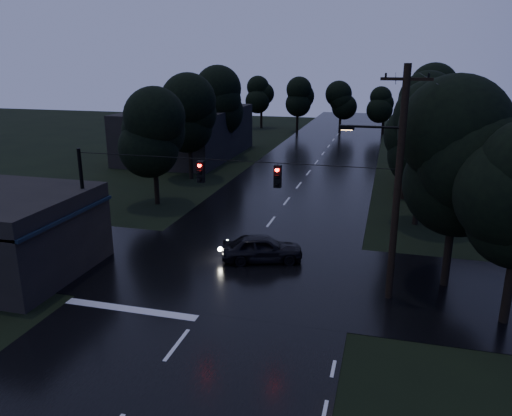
% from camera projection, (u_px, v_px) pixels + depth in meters
% --- Properties ---
extents(main_road, '(12.00, 120.00, 0.02)m').
position_uv_depth(main_road, '(299.00, 186.00, 41.55)').
color(main_road, black).
rests_on(main_road, ground).
extents(cross_street, '(60.00, 9.00, 0.02)m').
position_uv_depth(cross_street, '(234.00, 271.00, 24.90)').
color(cross_street, black).
rests_on(cross_street, ground).
extents(building_far_right, '(10.00, 14.00, 4.40)m').
position_uv_depth(building_far_right, '(475.00, 159.00, 41.13)').
color(building_far_right, black).
rests_on(building_far_right, ground).
extents(building_far_left, '(10.00, 16.00, 5.00)m').
position_uv_depth(building_far_left, '(188.00, 133.00, 53.56)').
color(building_far_left, black).
rests_on(building_far_left, ground).
extents(utility_pole_main, '(3.50, 0.30, 10.00)m').
position_uv_depth(utility_pole_main, '(396.00, 182.00, 20.62)').
color(utility_pole_main, black).
rests_on(utility_pole_main, ground).
extents(utility_pole_far, '(2.00, 0.30, 7.50)m').
position_uv_depth(utility_pole_far, '(407.00, 148.00, 36.52)').
color(utility_pole_far, black).
rests_on(utility_pole_far, ground).
extents(anchor_pole_left, '(0.18, 0.18, 6.00)m').
position_uv_depth(anchor_pole_left, '(84.00, 208.00, 24.98)').
color(anchor_pole_left, black).
rests_on(anchor_pole_left, ground).
extents(span_signals, '(15.00, 0.37, 1.12)m').
position_uv_depth(span_signals, '(237.00, 173.00, 22.32)').
color(span_signals, black).
rests_on(span_signals, ground).
extents(tree_corner_near, '(4.48, 4.48, 9.44)m').
position_uv_depth(tree_corner_near, '(459.00, 159.00, 21.61)').
color(tree_corner_near, black).
rests_on(tree_corner_near, ground).
extents(tree_left_a, '(3.92, 3.92, 8.26)m').
position_uv_depth(tree_left_a, '(153.00, 132.00, 34.88)').
color(tree_left_a, black).
rests_on(tree_left_a, ground).
extents(tree_left_b, '(4.20, 4.20, 8.85)m').
position_uv_depth(tree_left_b, '(189.00, 114.00, 42.32)').
color(tree_left_b, black).
rests_on(tree_left_b, ground).
extents(tree_left_c, '(4.48, 4.48, 9.44)m').
position_uv_depth(tree_left_c, '(220.00, 100.00, 51.61)').
color(tree_left_c, black).
rests_on(tree_left_c, ground).
extents(tree_right_a, '(4.20, 4.20, 8.85)m').
position_uv_depth(tree_right_a, '(423.00, 136.00, 30.29)').
color(tree_right_a, black).
rests_on(tree_right_a, ground).
extents(tree_right_b, '(4.48, 4.48, 9.44)m').
position_uv_depth(tree_right_b, '(427.00, 116.00, 37.44)').
color(tree_right_b, black).
rests_on(tree_right_b, ground).
extents(tree_right_c, '(4.76, 4.76, 10.03)m').
position_uv_depth(tree_right_c, '(428.00, 101.00, 46.43)').
color(tree_right_c, black).
rests_on(tree_right_c, ground).
extents(car, '(4.51, 2.88, 1.43)m').
position_uv_depth(car, '(262.00, 248.00, 25.92)').
color(car, black).
rests_on(car, ground).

